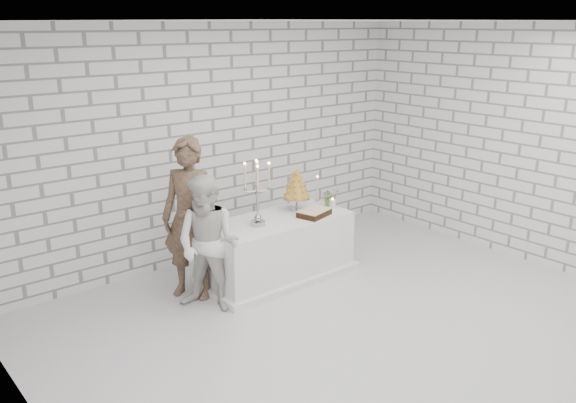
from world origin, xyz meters
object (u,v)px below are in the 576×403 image
object	(u,v)px
cake_table	(278,248)
groom	(190,219)
croquembouche	(296,190)
bride	(208,244)
candelabra	(257,193)

from	to	relation	value
cake_table	groom	bearing A→B (deg)	168.32
groom	croquembouche	xyz separation A→B (m)	(1.44, -0.11, 0.10)
groom	croquembouche	distance (m)	1.45
bride	croquembouche	size ratio (longest dim) A/B	2.82
cake_table	groom	distance (m)	1.20
groom	croquembouche	bearing A→B (deg)	51.93
groom	croquembouche	size ratio (longest dim) A/B	3.47
cake_table	candelabra	distance (m)	0.82
bride	candelabra	distance (m)	0.86
candelabra	croquembouche	size ratio (longest dim) A/B	1.45
groom	candelabra	world-z (taller)	groom
groom	bride	distance (m)	0.44
groom	candelabra	xyz separation A→B (m)	(0.73, -0.26, 0.22)
cake_table	groom	world-z (taller)	groom
bride	cake_table	bearing A→B (deg)	67.51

